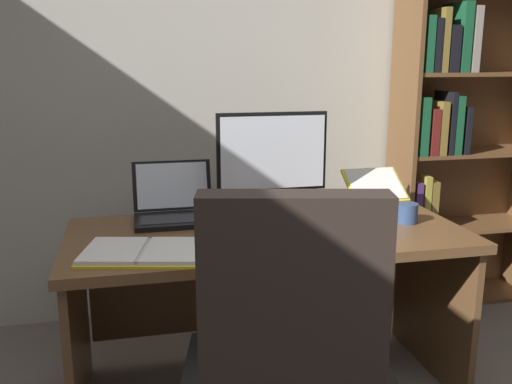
# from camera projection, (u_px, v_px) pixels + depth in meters

# --- Properties ---
(wall_back) EXTENTS (5.33, 0.12, 2.60)m
(wall_back) POSITION_uv_depth(u_px,v_px,m) (246.00, 80.00, 3.07)
(wall_back) COLOR beige
(wall_back) RESTS_ON ground
(desk) EXTENTS (1.63, 0.73, 0.72)m
(desk) POSITION_uv_depth(u_px,v_px,m) (263.00, 269.00, 2.41)
(desk) COLOR brown
(desk) RESTS_ON ground
(bookshelf) EXTENTS (0.87, 0.32, 2.22)m
(bookshelf) POSITION_uv_depth(u_px,v_px,m) (455.00, 116.00, 3.14)
(bookshelf) COLOR brown
(bookshelf) RESTS_ON ground
(monitor) EXTENTS (0.50, 0.16, 0.46)m
(monitor) POSITION_uv_depth(u_px,v_px,m) (272.00, 163.00, 2.48)
(monitor) COLOR black
(monitor) RESTS_ON desk
(laptop) EXTENTS (0.35, 0.31, 0.24)m
(laptop) POSITION_uv_depth(u_px,v_px,m) (175.00, 208.00, 2.44)
(laptop) COLOR black
(laptop) RESTS_ON desk
(keyboard) EXTENTS (0.42, 0.15, 0.02)m
(keyboard) POSITION_uv_depth(u_px,v_px,m) (295.00, 236.00, 2.18)
(keyboard) COLOR black
(keyboard) RESTS_ON desk
(computer_mouse) EXTENTS (0.06, 0.10, 0.04)m
(computer_mouse) POSITION_uv_depth(u_px,v_px,m) (367.00, 230.00, 2.24)
(computer_mouse) COLOR black
(computer_mouse) RESTS_ON desk
(reading_stand_with_book) EXTENTS (0.28, 0.27, 0.16)m
(reading_stand_with_book) POSITION_uv_depth(u_px,v_px,m) (376.00, 189.00, 2.69)
(reading_stand_with_book) COLOR black
(reading_stand_with_book) RESTS_ON desk
(open_binder) EXTENTS (0.49, 0.37, 0.02)m
(open_binder) POSITION_uv_depth(u_px,v_px,m) (143.00, 252.00, 2.01)
(open_binder) COLOR yellow
(open_binder) RESTS_ON desk
(notepad) EXTENTS (0.15, 0.21, 0.01)m
(notepad) POSITION_uv_depth(u_px,v_px,m) (219.00, 235.00, 2.22)
(notepad) COLOR white
(notepad) RESTS_ON desk
(pen) EXTENTS (0.13, 0.05, 0.01)m
(pen) POSITION_uv_depth(u_px,v_px,m) (224.00, 232.00, 2.22)
(pen) COLOR maroon
(pen) RESTS_ON notepad
(coffee_mug) EXTENTS (0.10, 0.10, 0.09)m
(coffee_mug) POSITION_uv_depth(u_px,v_px,m) (407.00, 213.00, 2.40)
(coffee_mug) COLOR #334C7A
(coffee_mug) RESTS_ON desk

